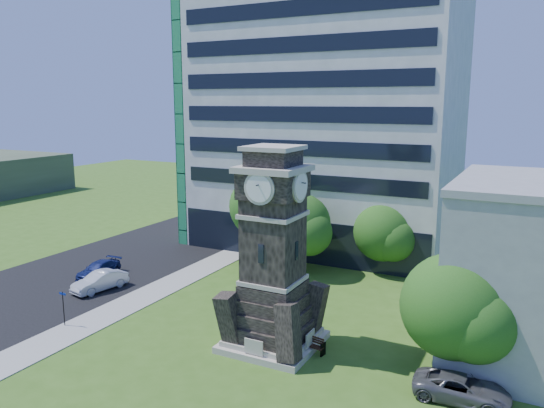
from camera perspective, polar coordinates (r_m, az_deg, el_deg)
The scene contains 14 objects.
ground at distance 33.53m, azimuth -6.22°, elevation -15.11°, with size 160.00×160.00×0.00m, color #375D1A.
sidewalk at distance 42.53m, azimuth -13.33°, elevation -9.54°, with size 3.00×70.00×0.06m, color gray.
street at distance 48.26m, azimuth -21.10°, elevation -7.54°, with size 14.00×80.00×0.02m, color black.
clock_tower at distance 31.77m, azimuth 0.13°, elevation -6.29°, with size 5.40×5.40×12.22m.
office_tall at distance 54.66m, azimuth 5.84°, elevation 10.39°, with size 26.20×15.11×28.60m.
car_street_mid at distance 44.48m, azimuth -18.02°, elevation -7.90°, with size 1.56×4.48×1.48m, color #B5B9BD.
car_street_north at distance 47.83m, azimuth -18.16°, elevation -6.71°, with size 1.80×4.43×1.29m, color navy.
car_east_lot at distance 29.48m, azimuth 19.72°, elevation -18.18°, with size 2.17×4.71×1.31m, color #56565B.
park_bench at distance 32.70m, azimuth 3.97°, elevation -14.70°, with size 2.01×0.54×1.04m.
street_sign at distance 38.22m, azimuth -21.54°, elevation -10.04°, with size 0.58×0.06×2.41m.
tree_nw at distance 46.27m, azimuth -1.04°, elevation -0.53°, with size 6.25×5.69×8.57m.
tree_nc at distance 45.83m, azimuth 3.10°, elevation -2.40°, with size 5.90×5.36×6.98m.
tree_ne at distance 47.04m, azimuth 11.92°, elevation -3.15°, with size 5.63×5.12×6.14m.
tree_east at distance 30.45m, azimuth 19.14°, elevation -10.63°, with size 6.29×5.72×6.83m.
Camera 1 is at (16.82, -25.02, 14.68)m, focal length 35.00 mm.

